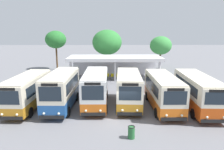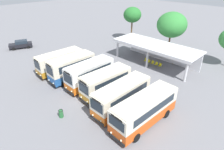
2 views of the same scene
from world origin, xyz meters
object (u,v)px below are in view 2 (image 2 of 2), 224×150
object	(u,v)px
waiting_chair_end_by_column	(146,60)
parked_car_flank	(21,44)
city_bus_second_in_row	(72,67)
city_bus_fourth_amber	(106,82)
city_bus_fifth_blue	(122,95)
waiting_chair_fifth_seat	(160,65)
city_bus_nearest_orange	(60,61)
waiting_chair_second_from_end	(149,62)
waiting_chair_middle_seat	(153,63)
litter_bin_apron	(61,114)
city_bus_middle_cream	(90,73)
waiting_chair_fourth_seat	(156,64)
city_bus_far_end_green	(145,109)

from	to	relation	value
waiting_chair_end_by_column	parked_car_flank	bearing A→B (deg)	-151.85
waiting_chair_end_by_column	city_bus_second_in_row	bearing A→B (deg)	-109.60
city_bus_fourth_amber	city_bus_fifth_blue	world-z (taller)	city_bus_fourth_amber
city_bus_fourth_amber	waiting_chair_fifth_seat	bearing A→B (deg)	86.56
city_bus_nearest_orange	city_bus_second_in_row	world-z (taller)	city_bus_second_in_row
city_bus_nearest_orange	parked_car_flank	world-z (taller)	city_bus_nearest_orange
waiting_chair_second_from_end	waiting_chair_middle_seat	size ratio (longest dim) A/B	1.00
litter_bin_apron	city_bus_second_in_row	bearing A→B (deg)	136.74
city_bus_second_in_row	city_bus_middle_cream	bearing A→B (deg)	11.40
waiting_chair_fifth_seat	waiting_chair_end_by_column	bearing A→B (deg)	178.55
city_bus_second_in_row	waiting_chair_fourth_seat	distance (m)	13.75
city_bus_middle_cream	waiting_chair_middle_seat	world-z (taller)	city_bus_middle_cream
city_bus_second_in_row	waiting_chair_fourth_seat	bearing A→B (deg)	61.76
city_bus_fourth_amber	waiting_chair_second_from_end	size ratio (longest dim) A/B	7.91
city_bus_nearest_orange	parked_car_flank	size ratio (longest dim) A/B	1.55
waiting_chair_second_from_end	waiting_chair_middle_seat	world-z (taller)	same
city_bus_middle_cream	waiting_chair_fifth_seat	bearing A→B (deg)	70.86
waiting_chair_fourth_seat	parked_car_flank	bearing A→B (deg)	-154.04
city_bus_fourth_amber	litter_bin_apron	bearing A→B (deg)	-93.00
city_bus_nearest_orange	waiting_chair_end_by_column	xyz separation A→B (m)	(7.56, 12.04, -1.24)
waiting_chair_middle_seat	city_bus_far_end_green	bearing A→B (deg)	-59.45
city_bus_second_in_row	city_bus_fifth_blue	world-z (taller)	city_bus_second_in_row
city_bus_middle_cream	waiting_chair_fourth_seat	bearing A→B (deg)	74.23
city_bus_fourth_amber	waiting_chair_fifth_seat	size ratio (longest dim) A/B	7.91
litter_bin_apron	city_bus_far_end_green	bearing A→B (deg)	39.06
city_bus_nearest_orange	city_bus_fifth_blue	size ratio (longest dim) A/B	0.97
city_bus_nearest_orange	waiting_chair_end_by_column	world-z (taller)	city_bus_nearest_orange
waiting_chair_middle_seat	waiting_chair_fourth_seat	distance (m)	0.72
city_bus_middle_cream	city_bus_fifth_blue	world-z (taller)	city_bus_middle_cream
city_bus_fourth_amber	waiting_chair_second_from_end	bearing A→B (deg)	97.38
city_bus_fourth_amber	waiting_chair_fifth_seat	xyz separation A→B (m)	(0.69, 11.48, -1.30)
parked_car_flank	litter_bin_apron	size ratio (longest dim) A/B	5.29
waiting_chair_second_from_end	waiting_chair_fifth_seat	world-z (taller)	same
city_bus_middle_cream	waiting_chair_second_from_end	distance (m)	11.53
city_bus_second_in_row	litter_bin_apron	size ratio (longest dim) A/B	7.69
waiting_chair_end_by_column	city_bus_middle_cream	bearing A→B (deg)	-95.25
city_bus_fifth_blue	litter_bin_apron	bearing A→B (deg)	-122.16
city_bus_fourth_amber	waiting_chair_middle_seat	xyz separation A→B (m)	(-0.76, 11.52, -1.30)
waiting_chair_end_by_column	waiting_chair_fifth_seat	bearing A→B (deg)	-1.45
city_bus_fourth_amber	city_bus_fifth_blue	bearing A→B (deg)	-11.10
city_bus_second_in_row	litter_bin_apron	xyz separation A→B (m)	(6.18, -5.81, -1.45)
city_bus_middle_cream	waiting_chair_second_from_end	world-z (taller)	city_bus_middle_cream
city_bus_fifth_blue	city_bus_far_end_green	world-z (taller)	city_bus_fifth_blue
city_bus_second_in_row	waiting_chair_middle_seat	bearing A→B (deg)	64.49
city_bus_nearest_orange	parked_car_flank	distance (m)	15.11
parked_car_flank	waiting_chair_fourth_seat	world-z (taller)	parked_car_flank
city_bus_fifth_blue	waiting_chair_fifth_seat	world-z (taller)	city_bus_fifth_blue
waiting_chair_fourth_seat	city_bus_far_end_green	bearing A→B (deg)	-62.02
city_bus_second_in_row	waiting_chair_fourth_seat	size ratio (longest dim) A/B	8.04
city_bus_second_in_row	city_bus_far_end_green	bearing A→B (deg)	-1.14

